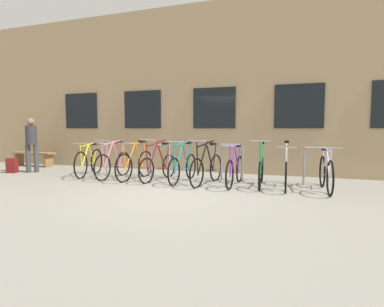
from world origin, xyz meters
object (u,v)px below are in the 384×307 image
bicycle_silver (326,173)px  bicycle_pink (114,164)px  bicycle_green (261,170)px  bicycle_teal (183,167)px  wooden_bench (33,156)px  bicycle_orange (135,164)px  bicycle_purple (235,170)px  bicycle_white (286,171)px  person_by_bench (31,141)px  bicycle_yellow (89,162)px  bicycle_black (207,168)px  bicycle_maroon (158,166)px  backpack (12,166)px

bicycle_silver → bicycle_pink: size_ratio=1.04×
bicycle_green → bicycle_teal: size_ratio=0.94×
bicycle_silver → wooden_bench: size_ratio=1.04×
bicycle_orange → bicycle_purple: bicycle_orange is taller
bicycle_white → person_by_bench: (-7.43, 0.11, 0.57)m
bicycle_yellow → bicycle_black: bearing=-3.1°
bicycle_black → person_by_bench: person_by_bench is taller
bicycle_white → bicycle_teal: (-2.48, 0.04, 0.00)m
bicycle_silver → bicycle_maroon: (-3.99, 0.06, -0.02)m
bicycle_yellow → backpack: size_ratio=3.90×
bicycle_green → bicycle_orange: (-3.25, -0.09, 0.02)m
wooden_bench → backpack: wooden_bench is taller
bicycle_green → bicycle_black: size_ratio=0.96×
bicycle_yellow → person_by_bench: (-2.08, 0.00, 0.55)m
bicycle_maroon → bicycle_pink: bearing=-178.1°
backpack → bicycle_green: bearing=-15.9°
bicycle_purple → person_by_bench: bearing=178.7°
bicycle_silver → bicycle_maroon: bicycle_maroon is taller
bicycle_teal → person_by_bench: (-4.95, 0.07, 0.57)m
bicycle_yellow → bicycle_purple: size_ratio=1.00×
backpack → bicycle_silver: bearing=-17.0°
bicycle_orange → bicycle_white: 3.81m
bicycle_teal → bicycle_maroon: bearing=179.1°
person_by_bench → bicycle_purple: bearing=-1.3°
bicycle_white → wooden_bench: bicycle_white is taller
bicycle_maroon → bicycle_yellow: 2.18m
backpack → wooden_bench: bearing=97.3°
wooden_bench → backpack: size_ratio=3.82×
backpack → bicycle_maroon: bearing=-15.3°
bicycle_silver → wooden_bench: bearing=172.2°
bicycle_silver → bicycle_pink: bearing=179.8°
bicycle_orange → bicycle_white: (3.81, -0.01, -0.02)m
bicycle_silver → bicycle_yellow: bicycle_silver is taller
bicycle_purple → wooden_bench: bearing=170.0°
bicycle_maroon → person_by_bench: person_by_bench is taller
bicycle_pink → bicycle_yellow: bicycle_pink is taller
bicycle_green → bicycle_yellow: size_ratio=0.97×
bicycle_maroon → bicycle_white: size_ratio=1.03×
bicycle_white → person_by_bench: bearing=179.2°
bicycle_white → bicycle_black: bearing=-177.3°
bicycle_orange → bicycle_black: size_ratio=1.01×
bicycle_green → bicycle_purple: bearing=-167.7°
bicycle_white → person_by_bench: size_ratio=1.00×
bicycle_green → wooden_bench: bicycle_green is taller
bicycle_yellow → wooden_bench: size_ratio=1.02×
bicycle_pink → bicycle_silver: bearing=-0.2°
bicycle_silver → bicycle_pink: bicycle_pink is taller
bicycle_black → backpack: 6.11m
bicycle_black → person_by_bench: bearing=178.0°
bicycle_silver → bicycle_green: (-1.38, 0.11, -0.01)m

